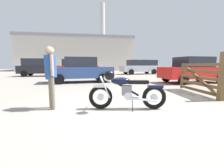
% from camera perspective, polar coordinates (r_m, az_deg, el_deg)
% --- Properties ---
extents(ground_plane, '(80.00, 80.00, 0.00)m').
position_cam_1_polar(ground_plane, '(4.37, 4.64, -8.50)').
color(ground_plane, gray).
extents(vintage_motorcycle, '(2.04, 0.75, 1.07)m').
position_cam_1_polar(vintage_motorcycle, '(4.03, 5.08, -2.68)').
color(vintage_motorcycle, black).
rests_on(vintage_motorcycle, ground_plane).
extents(timber_gate, '(0.53, 2.53, 1.60)m').
position_cam_1_polar(timber_gate, '(6.85, 31.14, 2.22)').
color(timber_gate, brown).
rests_on(timber_gate, ground_plane).
extents(bystander, '(0.30, 0.44, 1.66)m').
position_cam_1_polar(bystander, '(4.32, -22.14, 4.51)').
color(bystander, '#706656').
rests_on(bystander, ground_plane).
extents(silver_sedan_mid, '(4.22, 1.96, 1.67)m').
position_cam_1_polar(silver_sedan_mid, '(11.21, 28.15, 4.70)').
color(silver_sedan_mid, black).
rests_on(silver_sedan_mid, ground_plane).
extents(white_estate_far, '(4.22, 1.96, 1.67)m').
position_cam_1_polar(white_estate_far, '(10.43, -11.69, 5.28)').
color(white_estate_far, black).
rests_on(white_estate_far, ground_plane).
extents(blue_hatchback_right, '(4.04, 2.12, 1.78)m').
position_cam_1_polar(blue_hatchback_right, '(17.24, -25.95, 5.74)').
color(blue_hatchback_right, black).
rests_on(blue_hatchback_right, ground_plane).
extents(pale_sedan_back, '(4.77, 2.11, 1.74)m').
position_cam_1_polar(pale_sedan_back, '(19.16, 10.69, 6.52)').
color(pale_sedan_back, black).
rests_on(pale_sedan_back, ground_plane).
extents(dark_sedan_left, '(4.83, 2.27, 1.74)m').
position_cam_1_polar(dark_sedan_left, '(16.82, -13.11, 6.35)').
color(dark_sedan_left, black).
rests_on(dark_sedan_left, ground_plane).
extents(industrial_building, '(22.39, 14.74, 14.39)m').
position_cam_1_polar(industrial_building, '(34.61, -12.36, 10.78)').
color(industrial_building, beige).
rests_on(industrial_building, ground_plane).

